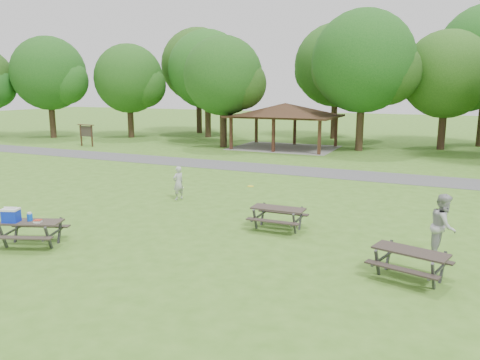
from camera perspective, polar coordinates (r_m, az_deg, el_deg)
name	(u,v)px	position (r m, az deg, el deg)	size (l,w,h in m)	color
ground	(167,234)	(16.69, -8.92, -6.56)	(160.00, 160.00, 0.00)	#427421
asphalt_path	(292,170)	(29.06, 6.41, 1.19)	(120.00, 3.20, 0.02)	#4D4E50
pavilion	(285,111)	(39.42, 5.52, 8.32)	(8.60, 7.01, 3.76)	#371D14
notice_board	(86,131)	(42.67, -18.24, 5.68)	(1.60, 0.30, 1.88)	#311C12
tree_row_a	(50,76)	(50.93, -22.17, 11.71)	(7.56, 7.20, 9.97)	#311F15
tree_row_b	(130,81)	(48.86, -13.29, 11.70)	(7.14, 6.80, 9.28)	#2F1F15
tree_row_c	(208,72)	(48.00, -3.89, 13.03)	(8.19, 7.80, 10.67)	#312115
tree_row_d	(224,78)	(39.92, -1.96, 12.29)	(6.93, 6.60, 9.27)	black
tree_row_e	(364,64)	(38.86, 14.92, 13.45)	(8.40, 8.00, 11.02)	#322216
tree_row_f	(448,77)	(41.75, 23.98, 11.40)	(7.35, 7.00, 9.55)	#301E15
tree_deep_a	(199,67)	(52.53, -4.99, 13.51)	(8.40, 8.00, 11.38)	black
tree_deep_b	(337,68)	(47.50, 11.74, 13.26)	(8.40, 8.00, 11.13)	#331F16
picnic_table_near	(25,223)	(16.67, -24.75, -4.75)	(2.36, 2.14, 1.34)	#322A24
picnic_table_middle	(278,213)	(16.96, 4.67, -4.02)	(1.94, 1.59, 0.83)	#322824
picnic_table_far	(410,257)	(13.45, 20.04, -8.83)	(2.24, 1.97, 0.83)	#2C2420
frisbee_in_flight	(251,186)	(18.59, 1.30, -0.76)	(0.33, 0.33, 0.02)	yellow
frisbee_thrower	(178,183)	(21.49, -7.53, -0.36)	(0.56, 0.37, 1.54)	#AFAFB1
frisbee_catcher	(443,226)	(15.34, 23.53, -5.16)	(0.96, 0.74, 1.97)	#A5A5A7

